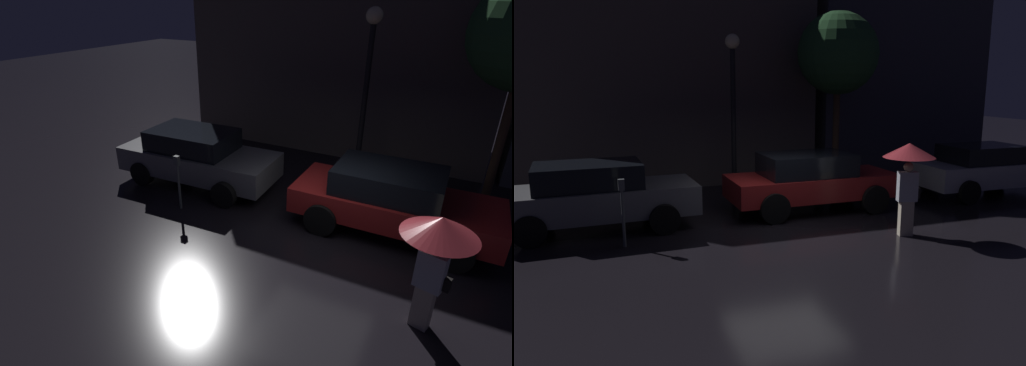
% 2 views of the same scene
% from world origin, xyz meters
% --- Properties ---
extents(ground_plane, '(60.00, 60.00, 0.00)m').
position_xyz_m(ground_plane, '(0.00, 0.00, 0.00)').
color(ground_plane, black).
extents(building_facade_left, '(9.46, 3.00, 6.97)m').
position_xyz_m(building_facade_left, '(-1.73, 6.50, 3.48)').
color(building_facade_left, '#564C47').
rests_on(building_facade_left, ground).
extents(building_facade_right, '(6.49, 3.00, 9.81)m').
position_xyz_m(building_facade_right, '(6.64, 6.50, 4.90)').
color(building_facade_right, '#3D3D47').
rests_on(building_facade_right, ground).
extents(parked_car_grey, '(4.30, 1.89, 1.49)m').
position_xyz_m(parked_car_grey, '(-3.91, 1.33, 0.78)').
color(parked_car_grey, slate).
rests_on(parked_car_grey, ground).
extents(parked_car_red, '(4.24, 1.91, 1.46)m').
position_xyz_m(parked_car_red, '(1.20, 1.30, 0.77)').
color(parked_car_red, maroon).
rests_on(parked_car_red, ground).
extents(parked_car_silver, '(4.02, 1.89, 1.43)m').
position_xyz_m(parked_car_silver, '(6.62, 1.29, 0.75)').
color(parked_car_silver, '#B7B7BF').
rests_on(parked_car_silver, ground).
extents(pedestrian_with_umbrella, '(1.07, 1.07, 1.97)m').
position_xyz_m(pedestrian_with_umbrella, '(2.24, -1.31, 1.60)').
color(pedestrian_with_umbrella, beige).
rests_on(pedestrian_with_umbrella, ground).
extents(parking_meter, '(0.12, 0.10, 1.37)m').
position_xyz_m(parking_meter, '(-3.42, -0.09, 0.84)').
color(parking_meter, '#4C5154').
rests_on(parking_meter, ground).
extents(street_lamp_near, '(0.40, 0.40, 4.47)m').
position_xyz_m(street_lamp_near, '(-0.16, 3.57, 3.04)').
color(street_lamp_near, black).
rests_on(street_lamp_near, ground).
extents(street_tree, '(2.39, 2.39, 5.20)m').
position_xyz_m(street_tree, '(3.03, 3.56, 3.99)').
color(street_tree, '#473323').
rests_on(street_tree, ground).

